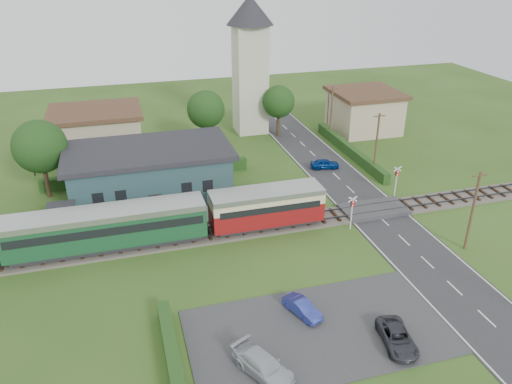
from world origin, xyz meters
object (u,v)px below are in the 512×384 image
object	(u,v)px
car_park_dark	(397,337)
pedestrian_far	(63,222)
church_tower	(250,55)
crossing_signal_near	(352,208)
house_east	(364,110)
car_park_silver	(263,365)
crossing_signal_far	(397,177)
train	(66,233)
car_park_blue	(302,308)
house_west	(97,131)
station_building	(150,173)
car_on_road	(325,164)
equipment_hut	(63,219)
pedestrian_near	(215,204)

from	to	relation	value
car_park_dark	pedestrian_far	size ratio (longest dim) A/B	2.26
church_tower	crossing_signal_near	size ratio (longest dim) A/B	5.37
house_east	car_park_silver	xyz separation A→B (m)	(-26.00, -38.50, -2.09)
house_east	crossing_signal_far	world-z (taller)	house_east
train	car_park_blue	xyz separation A→B (m)	(15.61, -12.12, -1.58)
house_west	crossing_signal_far	world-z (taller)	house_west
station_building	house_west	xyz separation A→B (m)	(-5.00, 14.01, 0.10)
church_tower	car_park_blue	distance (m)	39.92
crossing_signal_far	car_on_road	xyz separation A→B (m)	(-3.99, 8.51, -1.54)
church_tower	house_east	size ratio (longest dim) A/B	2.00
crossing_signal_far	equipment_hut	bearing A→B (deg)	178.54
car_park_blue	house_east	bearing A→B (deg)	36.06
house_west	church_tower	bearing A→B (deg)	8.53
house_east	car_park_dark	size ratio (longest dim) A/B	2.28
pedestrian_far	train	bearing A→B (deg)	-176.22
station_building	train	bearing A→B (deg)	-129.84
car_park_blue	church_tower	bearing A→B (deg)	58.49
equipment_hut	house_west	world-z (taller)	house_west
car_park_dark	train	bearing A→B (deg)	150.62
station_building	car_on_road	size ratio (longest dim) A/B	4.95
crossing_signal_near	train	bearing A→B (deg)	174.25
train	car_park_dark	world-z (taller)	train
crossing_signal_far	car_park_silver	xyz separation A→B (m)	(-19.60, -18.89, -1.43)
station_building	pedestrian_near	bearing A→B (deg)	-47.33
equipment_hut	house_east	xyz separation A→B (m)	(38.00, 18.80, 1.05)
car_park_dark	car_park_silver	bearing A→B (deg)	-170.28
equipment_hut	train	world-z (taller)	train
house_west	car_on_road	size ratio (longest dim) A/B	3.34
crossing_signal_far	pedestrian_far	size ratio (longest dim) A/B	1.91
church_tower	crossing_signal_near	world-z (taller)	church_tower
crossing_signal_near	car_park_dark	size ratio (longest dim) A/B	0.85
crossing_signal_near	house_west	bearing A→B (deg)	130.11
car_on_road	pedestrian_near	xyz separation A→B (m)	(-14.32, -7.64, 0.74)
pedestrian_far	car_on_road	bearing A→B (deg)	-80.72
church_tower	equipment_hut	bearing A→B (deg)	-135.25
equipment_hut	station_building	size ratio (longest dim) A/B	0.16
crossing_signal_near	pedestrian_near	distance (m)	12.50
equipment_hut	crossing_signal_near	world-z (taller)	crossing_signal_near
crossing_signal_near	car_park_dark	bearing A→B (deg)	-104.33
equipment_hut	pedestrian_far	world-z (taller)	equipment_hut
car_on_road	car_park_silver	xyz separation A→B (m)	(-15.61, -27.40, 0.11)
car_park_silver	car_park_dark	distance (m)	8.80
train	car_park_dark	distance (m)	26.21
equipment_hut	station_building	distance (m)	9.92
train	car_park_dark	bearing A→B (deg)	-39.10
house_east	crossing_signal_far	xyz separation A→B (m)	(-6.40, -19.61, -0.66)
house_west	house_east	xyz separation A→B (m)	(35.00, -1.00, 0.00)
house_east	pedestrian_far	distance (m)	42.35
car_on_road	car_park_dark	bearing A→B (deg)	176.37
station_building	crossing_signal_near	bearing A→B (deg)	-34.81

